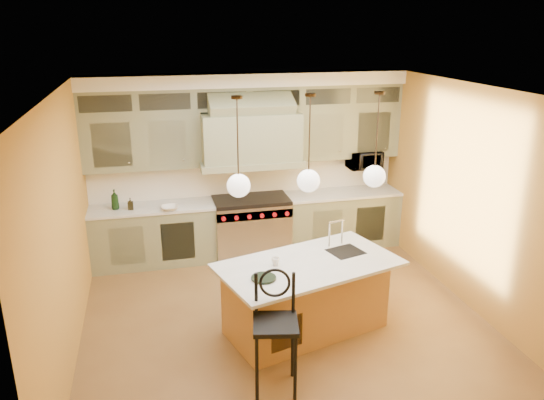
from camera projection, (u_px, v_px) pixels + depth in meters
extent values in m
plane|color=brown|center=(285.00, 320.00, 6.77)|extent=(5.00, 5.00, 0.00)
plane|color=white|center=(287.00, 91.00, 5.85)|extent=(5.00, 5.00, 0.00)
plane|color=#B58031|center=(246.00, 163.00, 8.62)|extent=(5.00, 0.00, 5.00)
plane|color=#B58031|center=(370.00, 324.00, 4.01)|extent=(5.00, 0.00, 5.00)
plane|color=#B58031|center=(64.00, 232.00, 5.76)|extent=(0.00, 5.00, 5.00)
plane|color=#B58031|center=(472.00, 199.00, 6.86)|extent=(0.00, 5.00, 5.00)
cube|color=gray|center=(154.00, 236.00, 8.30)|extent=(1.90, 0.65, 0.90)
cube|color=gray|center=(341.00, 219.00, 8.98)|extent=(1.90, 0.65, 0.90)
cube|color=silver|center=(152.00, 207.00, 8.15)|extent=(1.90, 0.68, 0.04)
cube|color=silver|center=(342.00, 193.00, 8.83)|extent=(1.90, 0.68, 0.04)
cube|color=white|center=(247.00, 177.00, 8.67)|extent=(5.00, 0.04, 0.56)
cube|color=gray|center=(142.00, 141.00, 7.95)|extent=(1.75, 0.35, 0.85)
cube|color=gray|center=(345.00, 131.00, 8.66)|extent=(1.75, 0.35, 0.85)
cube|color=gray|center=(250.00, 137.00, 8.14)|extent=(1.50, 0.70, 0.75)
cube|color=gray|center=(250.00, 162.00, 8.26)|extent=(1.60, 0.76, 0.10)
cube|color=#333833|center=(247.00, 98.00, 8.12)|extent=(5.00, 0.35, 0.35)
cube|color=white|center=(247.00, 79.00, 8.01)|extent=(5.00, 0.47, 0.20)
cube|color=silver|center=(251.00, 228.00, 8.61)|extent=(1.20, 0.70, 0.90)
cube|color=black|center=(251.00, 200.00, 8.46)|extent=(1.20, 0.70, 0.06)
cube|color=silver|center=(255.00, 215.00, 8.21)|extent=(1.20, 0.06, 0.14)
cube|color=#A97A3C|center=(306.00, 297.00, 6.45)|extent=(2.04, 1.37, 0.88)
cube|color=silver|center=(309.00, 265.00, 6.26)|extent=(2.35, 1.68, 0.04)
cube|color=black|center=(346.00, 253.00, 6.57)|extent=(0.48, 0.45, 0.05)
cylinder|color=black|center=(257.00, 369.00, 5.22)|extent=(0.04, 0.04, 0.74)
cylinder|color=black|center=(295.00, 368.00, 5.23)|extent=(0.04, 0.04, 0.74)
cylinder|color=black|center=(257.00, 347.00, 5.58)|extent=(0.04, 0.04, 0.74)
cylinder|color=black|center=(293.00, 346.00, 5.59)|extent=(0.04, 0.04, 0.74)
cube|color=black|center=(275.00, 324.00, 5.29)|extent=(0.53, 0.53, 0.05)
torus|color=black|center=(275.00, 283.00, 5.35)|extent=(0.32, 0.09, 0.32)
imported|color=black|center=(364.00, 160.00, 8.82)|extent=(0.54, 0.37, 0.30)
imported|color=black|center=(115.00, 199.00, 7.96)|extent=(0.13, 0.13, 0.31)
imported|color=black|center=(130.00, 204.00, 7.96)|extent=(0.08, 0.08, 0.18)
imported|color=white|center=(170.00, 208.00, 7.96)|extent=(0.27, 0.27, 0.06)
imported|color=white|center=(276.00, 262.00, 6.18)|extent=(0.10, 0.10, 0.09)
cylinder|color=#2D2319|center=(237.00, 97.00, 5.50)|extent=(0.12, 0.12, 0.03)
cylinder|color=#2D2319|center=(238.00, 139.00, 5.64)|extent=(0.02, 0.02, 0.93)
sphere|color=white|center=(239.00, 186.00, 5.80)|extent=(0.26, 0.26, 0.26)
cylinder|color=#2D2319|center=(310.00, 95.00, 5.67)|extent=(0.12, 0.12, 0.03)
cylinder|color=#2D2319|center=(309.00, 136.00, 5.81)|extent=(0.02, 0.02, 0.93)
sphere|color=white|center=(308.00, 181.00, 5.98)|extent=(0.26, 0.26, 0.26)
cylinder|color=#2D2319|center=(380.00, 93.00, 5.85)|extent=(0.12, 0.12, 0.03)
cylinder|color=#2D2319|center=(377.00, 133.00, 5.99)|extent=(0.02, 0.02, 0.93)
sphere|color=white|center=(374.00, 176.00, 6.15)|extent=(0.26, 0.26, 0.26)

